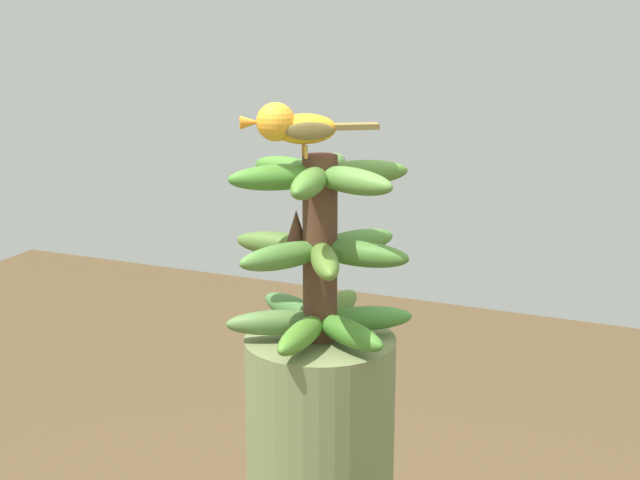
% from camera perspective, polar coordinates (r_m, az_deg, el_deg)
% --- Properties ---
extents(banana_bunch, '(0.28, 0.28, 0.28)m').
position_cam_1_polar(banana_bunch, '(1.40, -0.02, -0.54)').
color(banana_bunch, '#4C2D1E').
rests_on(banana_bunch, banana_tree).
extents(perched_bird, '(0.18, 0.12, 0.08)m').
position_cam_1_polar(perched_bird, '(1.35, -1.66, 6.89)').
color(perched_bird, '#C68933').
rests_on(perched_bird, banana_bunch).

